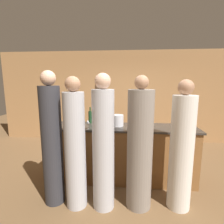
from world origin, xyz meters
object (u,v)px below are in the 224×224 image
(guest_3, at_px, (103,147))
(guest_2, at_px, (140,149))
(bartender, at_px, (100,125))
(wine_bottle_0, at_px, (90,117))
(guest_1, at_px, (181,151))
(guest_0, at_px, (75,148))
(ice_bucket, at_px, (118,120))
(guest_4, at_px, (52,143))

(guest_3, bearing_deg, guest_2, 7.39)
(bartender, xyz_separation_m, wine_bottle_0, (-0.11, -0.58, 0.31))
(guest_1, bearing_deg, bartender, 133.69)
(guest_3, bearing_deg, guest_0, -178.78)
(guest_3, height_order, wine_bottle_0, guest_3)
(wine_bottle_0, xyz_separation_m, ice_bucket, (0.56, -0.17, -0.02))
(guest_2, bearing_deg, guest_0, -175.32)
(wine_bottle_0, bearing_deg, guest_1, -30.61)
(bartender, distance_m, guest_3, 1.61)
(guest_4, relative_size, ice_bucket, 9.72)
(guest_2, distance_m, wine_bottle_0, 1.34)
(guest_2, relative_size, wine_bottle_0, 6.05)
(guest_2, bearing_deg, guest_1, 3.02)
(guest_4, distance_m, wine_bottle_0, 1.05)
(guest_4, bearing_deg, wine_bottle_0, 68.01)
(guest_4, height_order, ice_bucket, guest_4)
(guest_2, relative_size, guest_4, 0.97)
(guest_1, xyz_separation_m, ice_bucket, (-0.96, 0.73, 0.27))
(guest_1, height_order, ice_bucket, guest_1)
(guest_0, xyz_separation_m, guest_3, (0.41, 0.01, 0.02))
(guest_1, xyz_separation_m, guest_2, (-0.60, -0.03, 0.02))
(guest_3, bearing_deg, ice_bucket, 78.87)
(bartender, relative_size, guest_3, 0.94)
(guest_4, bearing_deg, ice_bucket, 39.32)
(bartender, xyz_separation_m, guest_0, (-0.12, -1.59, 0.06))
(guest_1, bearing_deg, wine_bottle_0, 149.39)
(guest_1, xyz_separation_m, guest_3, (-1.12, -0.10, 0.05))
(guest_3, bearing_deg, guest_4, 176.41)
(guest_4, bearing_deg, guest_2, 0.81)
(bartender, relative_size, guest_1, 0.98)
(guest_3, bearing_deg, bartender, 100.57)
(guest_2, bearing_deg, ice_bucket, 115.49)
(guest_0, bearing_deg, wine_bottle_0, 89.25)
(guest_3, xyz_separation_m, ice_bucket, (0.16, 0.82, 0.22))
(guest_0, bearing_deg, guest_3, 1.22)
(guest_3, height_order, guest_4, guest_4)
(guest_0, relative_size, guest_2, 0.99)
(bartender, xyz_separation_m, guest_1, (1.41, -1.48, 0.03))
(guest_2, xyz_separation_m, guest_4, (-1.31, -0.02, 0.05))
(guest_1, relative_size, guest_2, 0.97)
(bartender, distance_m, wine_bottle_0, 0.67)
(bartender, relative_size, ice_bucket, 8.95)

